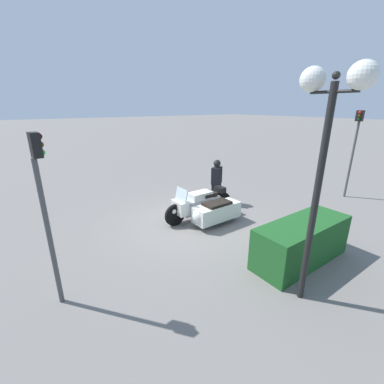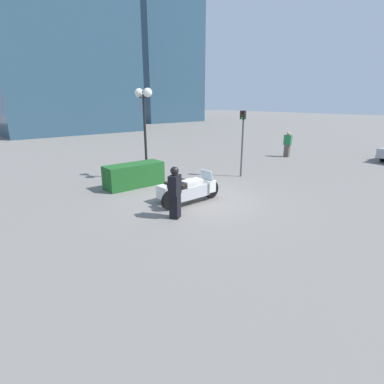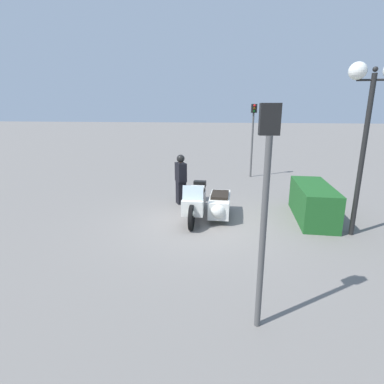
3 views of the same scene
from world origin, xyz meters
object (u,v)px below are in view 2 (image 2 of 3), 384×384
(traffic_light_near, at_px, (242,134))
(twin_lamp_post, at_px, (144,107))
(officer_rider, at_px, (175,191))
(hedge_bush_curbside, at_px, (134,175))
(police_motorcycle, at_px, (186,189))
(pedestrian_bystander, at_px, (287,144))

(traffic_light_near, bearing_deg, twin_lamp_post, -39.72)
(officer_rider, xyz_separation_m, traffic_light_near, (5.89, 2.35, 1.23))
(twin_lamp_post, bearing_deg, hedge_bush_curbside, -145.64)
(police_motorcycle, relative_size, hedge_bush_curbside, 1.03)
(officer_rider, bearing_deg, hedge_bush_curbside, -42.02)
(hedge_bush_curbside, distance_m, pedestrian_bystander, 11.66)
(police_motorcycle, bearing_deg, traffic_light_near, 14.43)
(officer_rider, relative_size, traffic_light_near, 0.53)
(officer_rider, bearing_deg, traffic_light_near, -98.59)
(twin_lamp_post, bearing_deg, pedestrian_bystander, -5.05)
(traffic_light_near, relative_size, pedestrian_bystander, 1.90)
(twin_lamp_post, bearing_deg, police_motorcycle, -99.22)
(police_motorcycle, height_order, traffic_light_near, traffic_light_near)
(pedestrian_bystander, bearing_deg, police_motorcycle, -175.98)
(hedge_bush_curbside, distance_m, traffic_light_near, 5.59)
(officer_rider, bearing_deg, twin_lamp_post, -52.19)
(police_motorcycle, xyz_separation_m, pedestrian_bystander, (11.16, 2.92, 0.37))
(hedge_bush_curbside, relative_size, traffic_light_near, 0.81)
(officer_rider, xyz_separation_m, twin_lamp_post, (1.98, 4.96, 2.52))
(officer_rider, relative_size, pedestrian_bystander, 1.01)
(police_motorcycle, bearing_deg, pedestrian_bystander, 13.71)
(hedge_bush_curbside, bearing_deg, twin_lamp_post, 34.36)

